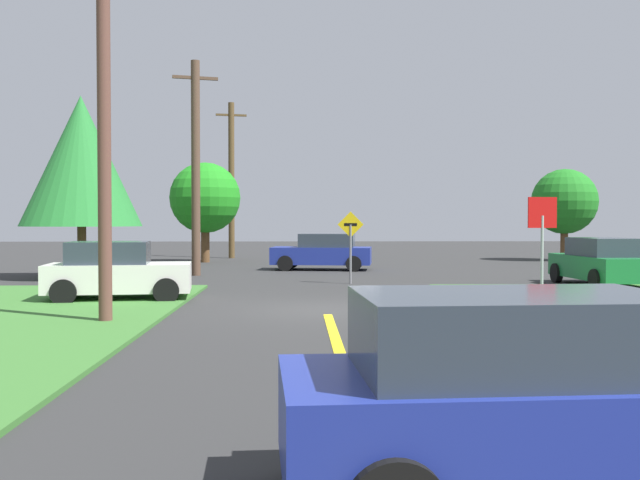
{
  "coord_description": "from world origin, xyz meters",
  "views": [
    {
      "loc": [
        -0.68,
        -17.51,
        2.17
      ],
      "look_at": [
        -0.07,
        2.55,
        1.65
      ],
      "focal_mm": 40.15,
      "sensor_mm": 36.0,
      "label": 1
    }
  ],
  "objects_px": {
    "stop_sign": "(542,232)",
    "oak_tree_right": "(565,202)",
    "car_behind_on_main_road": "(549,399)",
    "oak_tree_left": "(81,161)",
    "parked_car_near_building": "(117,272)",
    "utility_pole_far": "(231,179)",
    "car_approaching_junction": "(323,252)",
    "direction_sign": "(351,239)",
    "pine_tree_center": "(205,198)",
    "car_on_crossroad": "(603,262)",
    "utility_pole_mid": "(196,166)",
    "utility_pole_near": "(104,106)"
  },
  "relations": [
    {
      "from": "car_on_crossroad",
      "to": "utility_pole_near",
      "type": "distance_m",
      "value": 16.93
    },
    {
      "from": "car_approaching_junction",
      "to": "car_behind_on_main_road",
      "type": "bearing_deg",
      "value": 99.72
    },
    {
      "from": "utility_pole_near",
      "to": "utility_pole_far",
      "type": "distance_m",
      "value": 27.12
    },
    {
      "from": "car_approaching_junction",
      "to": "pine_tree_center",
      "type": "height_order",
      "value": "pine_tree_center"
    },
    {
      "from": "car_on_crossroad",
      "to": "oak_tree_left",
      "type": "relative_size",
      "value": 0.65
    },
    {
      "from": "pine_tree_center",
      "to": "car_behind_on_main_road",
      "type": "bearing_deg",
      "value": -78.14
    },
    {
      "from": "car_behind_on_main_road",
      "to": "oak_tree_left",
      "type": "xyz_separation_m",
      "value": [
        -10.19,
        22.14,
        3.66
      ]
    },
    {
      "from": "utility_pole_near",
      "to": "pine_tree_center",
      "type": "relative_size",
      "value": 1.68
    },
    {
      "from": "car_behind_on_main_road",
      "to": "utility_pole_near",
      "type": "height_order",
      "value": "utility_pole_near"
    },
    {
      "from": "utility_pole_mid",
      "to": "utility_pole_far",
      "type": "distance_m",
      "value": 13.56
    },
    {
      "from": "utility_pole_mid",
      "to": "car_behind_on_main_road",
      "type": "bearing_deg",
      "value": -75.54
    },
    {
      "from": "parked_car_near_building",
      "to": "oak_tree_right",
      "type": "distance_m",
      "value": 27.7
    },
    {
      "from": "direction_sign",
      "to": "pine_tree_center",
      "type": "height_order",
      "value": "pine_tree_center"
    },
    {
      "from": "car_behind_on_main_road",
      "to": "car_approaching_junction",
      "type": "bearing_deg",
      "value": 88.55
    },
    {
      "from": "direction_sign",
      "to": "pine_tree_center",
      "type": "bearing_deg",
      "value": 116.92
    },
    {
      "from": "car_approaching_junction",
      "to": "oak_tree_left",
      "type": "bearing_deg",
      "value": 32.75
    },
    {
      "from": "utility_pole_mid",
      "to": "oak_tree_left",
      "type": "relative_size",
      "value": 1.23
    },
    {
      "from": "utility_pole_mid",
      "to": "stop_sign",
      "type": "bearing_deg",
      "value": -50.65
    },
    {
      "from": "car_on_crossroad",
      "to": "oak_tree_right",
      "type": "height_order",
      "value": "oak_tree_right"
    },
    {
      "from": "parked_car_near_building",
      "to": "car_approaching_junction",
      "type": "bearing_deg",
      "value": 56.92
    },
    {
      "from": "car_behind_on_main_road",
      "to": "oak_tree_left",
      "type": "distance_m",
      "value": 24.65
    },
    {
      "from": "oak_tree_right",
      "to": "car_on_crossroad",
      "type": "bearing_deg",
      "value": -106.3
    },
    {
      "from": "direction_sign",
      "to": "oak_tree_right",
      "type": "bearing_deg",
      "value": 47.88
    },
    {
      "from": "car_behind_on_main_road",
      "to": "oak_tree_right",
      "type": "distance_m",
      "value": 35.99
    },
    {
      "from": "car_behind_on_main_road",
      "to": "utility_pole_near",
      "type": "distance_m",
      "value": 12.06
    },
    {
      "from": "parked_car_near_building",
      "to": "pine_tree_center",
      "type": "xyz_separation_m",
      "value": [
        0.01,
        18.46,
        2.6
      ]
    },
    {
      "from": "car_on_crossroad",
      "to": "car_approaching_junction",
      "type": "height_order",
      "value": "same"
    },
    {
      "from": "car_behind_on_main_road",
      "to": "stop_sign",
      "type": "bearing_deg",
      "value": 68.03
    },
    {
      "from": "car_approaching_junction",
      "to": "stop_sign",
      "type": "bearing_deg",
      "value": 115.02
    },
    {
      "from": "car_behind_on_main_road",
      "to": "car_on_crossroad",
      "type": "relative_size",
      "value": 0.97
    },
    {
      "from": "oak_tree_left",
      "to": "parked_car_near_building",
      "type": "bearing_deg",
      "value": -67.35
    },
    {
      "from": "stop_sign",
      "to": "oak_tree_right",
      "type": "relative_size",
      "value": 0.54
    },
    {
      "from": "oak_tree_left",
      "to": "pine_tree_center",
      "type": "relative_size",
      "value": 1.32
    },
    {
      "from": "stop_sign",
      "to": "car_behind_on_main_road",
      "type": "height_order",
      "value": "stop_sign"
    },
    {
      "from": "direction_sign",
      "to": "pine_tree_center",
      "type": "xyz_separation_m",
      "value": [
        -6.74,
        13.28,
        1.84
      ]
    },
    {
      "from": "direction_sign",
      "to": "pine_tree_center",
      "type": "distance_m",
      "value": 15.01
    },
    {
      "from": "car_approaching_junction",
      "to": "utility_pole_near",
      "type": "height_order",
      "value": "utility_pole_near"
    },
    {
      "from": "oak_tree_right",
      "to": "direction_sign",
      "type": "bearing_deg",
      "value": -132.12
    },
    {
      "from": "car_approaching_junction",
      "to": "oak_tree_right",
      "type": "distance_m",
      "value": 15.51
    },
    {
      "from": "stop_sign",
      "to": "oak_tree_left",
      "type": "bearing_deg",
      "value": -47.38
    },
    {
      "from": "stop_sign",
      "to": "oak_tree_right",
      "type": "xyz_separation_m",
      "value": [
        8.91,
        22.26,
        1.33
      ]
    },
    {
      "from": "utility_pole_far",
      "to": "oak_tree_right",
      "type": "bearing_deg",
      "value": -10.12
    },
    {
      "from": "parked_car_near_building",
      "to": "utility_pole_far",
      "type": "xyz_separation_m",
      "value": [
        1.01,
        22.72,
        3.86
      ]
    },
    {
      "from": "car_approaching_junction",
      "to": "direction_sign",
      "type": "bearing_deg",
      "value": 103.64
    },
    {
      "from": "direction_sign",
      "to": "utility_pole_far",
      "type": "bearing_deg",
      "value": 108.13
    },
    {
      "from": "utility_pole_near",
      "to": "oak_tree_right",
      "type": "xyz_separation_m",
      "value": [
        18.74,
        23.8,
        -1.33
      ]
    },
    {
      "from": "stop_sign",
      "to": "oak_tree_right",
      "type": "bearing_deg",
      "value": -121.52
    },
    {
      "from": "utility_pole_near",
      "to": "utility_pole_far",
      "type": "height_order",
      "value": "utility_pole_far"
    },
    {
      "from": "car_on_crossroad",
      "to": "parked_car_near_building",
      "type": "height_order",
      "value": "same"
    },
    {
      "from": "stop_sign",
      "to": "direction_sign",
      "type": "relative_size",
      "value": 1.09
    }
  ]
}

